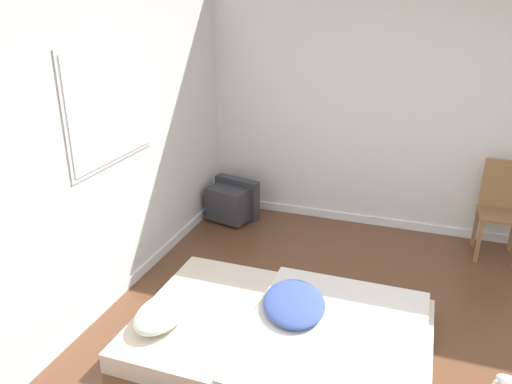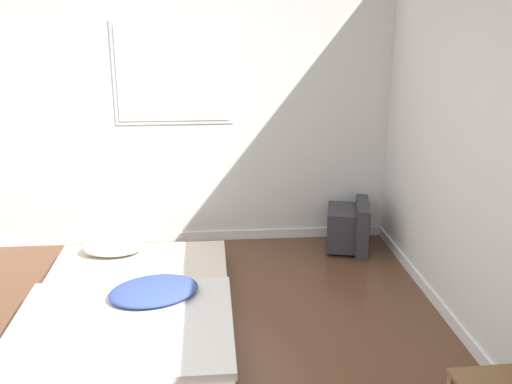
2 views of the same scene
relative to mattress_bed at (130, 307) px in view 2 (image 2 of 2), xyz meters
name	(u,v)px [view 2 (image 2 of 2)]	position (x,y,z in m)	size (l,w,h in m)	color
wall_back	(117,108)	(-0.23, 1.51, 1.18)	(7.41, 0.08, 2.60)	silver
mattress_bed	(130,307)	(0.00, 0.00, 0.00)	(1.43, 2.10, 0.30)	beige
crt_tv	(350,227)	(1.86, 1.15, 0.11)	(0.47, 0.55, 0.46)	#333338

